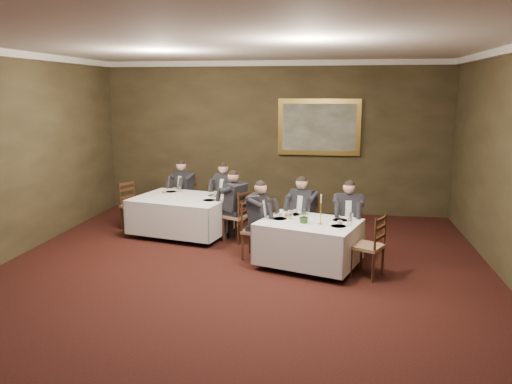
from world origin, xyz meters
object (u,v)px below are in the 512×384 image
(diner_main_backleft, at_px, (303,222))
(chair_sec_backright, at_px, (226,212))
(chair_main_endright, at_px, (368,259))
(chair_sec_endright, at_px, (237,226))
(table_second, at_px, (183,213))
(chair_main_endleft, at_px, (255,242))
(chair_sec_endleft, at_px, (134,215))
(diner_sec_endright, at_px, (237,215))
(centerpiece, at_px, (305,215))
(diner_main_endleft, at_px, (256,229))
(chair_main_backright, at_px, (347,241))
(diner_sec_backleft, at_px, (185,198))
(chair_main_backleft, at_px, (303,235))
(diner_main_backright, at_px, (348,228))
(candlestick, at_px, (321,213))
(table_main, at_px, (309,240))
(chair_sec_backleft, at_px, (185,208))
(diner_sec_backright, at_px, (226,202))
(painting, at_px, (319,127))

(diner_main_backleft, relative_size, chair_sec_backright, 1.35)
(chair_main_endright, distance_m, chair_sec_endright, 2.81)
(table_second, relative_size, chair_sec_backright, 2.12)
(chair_main_endleft, bearing_deg, chair_sec_endleft, -107.22)
(diner_sec_endright, relative_size, chair_sec_endleft, 1.35)
(centerpiece, bearing_deg, diner_main_endleft, 155.04)
(chair_main_endright, distance_m, diner_sec_endright, 2.83)
(chair_main_backright, bearing_deg, diner_sec_backleft, -25.14)
(chair_main_backleft, bearing_deg, chair_main_endleft, 60.88)
(diner_main_backright, height_order, diner_sec_endright, same)
(diner_main_backleft, height_order, candlestick, diner_main_backleft)
(table_second, relative_size, chair_main_backright, 2.12)
(table_main, xyz_separation_m, table_second, (-2.58, 1.49, 0.00))
(table_main, height_order, table_second, same)
(chair_main_backleft, xyz_separation_m, diner_main_endleft, (-0.77, -0.58, 0.23))
(chair_sec_endleft, bearing_deg, chair_main_backleft, 101.21)
(centerpiece, height_order, candlestick, candlestick)
(chair_main_backright, distance_m, candlestick, 1.11)
(table_second, bearing_deg, diner_sec_backleft, 105.49)
(diner_main_backright, bearing_deg, chair_sec_backleft, -25.46)
(diner_main_backleft, height_order, diner_sec_backleft, same)
(chair_sec_backleft, height_order, diner_sec_backright, diner_sec_backright)
(chair_main_backright, bearing_deg, candlestick, 62.50)
(table_second, bearing_deg, diner_main_backright, -15.24)
(chair_sec_backleft, relative_size, candlestick, 2.01)
(chair_main_backleft, bearing_deg, chair_sec_backright, -15.18)
(chair_sec_endright, bearing_deg, centerpiece, -107.46)
(chair_main_endright, distance_m, diner_sec_backright, 3.84)
(chair_main_endleft, relative_size, candlestick, 2.01)
(candlestick, bearing_deg, chair_sec_backleft, 138.77)
(diner_sec_backleft, bearing_deg, diner_sec_endright, 164.45)
(table_main, distance_m, chair_sec_backleft, 3.82)
(chair_main_backleft, xyz_separation_m, diner_sec_backright, (-1.74, 1.42, 0.23))
(chair_main_backleft, distance_m, chair_main_backright, 0.82)
(diner_main_backright, xyz_separation_m, centerpiece, (-0.71, -0.71, 0.38))
(table_second, bearing_deg, diner_main_endleft, -35.59)
(diner_main_backleft, xyz_separation_m, diner_main_backright, (0.79, -0.26, 0.00))
(diner_sec_endright, bearing_deg, chair_sec_backleft, 74.64)
(centerpiece, bearing_deg, diner_sec_backright, 127.10)
(chair_sec_backleft, relative_size, chair_sec_backright, 1.00)
(diner_sec_endright, bearing_deg, table_second, 104.52)
(diner_main_backright, height_order, diner_sec_backright, same)
(table_second, height_order, chair_sec_endright, chair_sec_endright)
(chair_main_backleft, distance_m, chair_sec_backleft, 3.17)
(diner_main_backright, xyz_separation_m, diner_main_endleft, (-1.55, -0.31, 0.00))
(diner_sec_backright, bearing_deg, table_second, 72.83)
(chair_sec_backright, bearing_deg, painting, -121.55)
(candlestick, bearing_deg, diner_sec_backleft, 138.93)
(chair_main_backleft, bearing_deg, chair_sec_endright, 9.04)
(diner_main_backright, height_order, chair_sec_endright, diner_main_backright)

